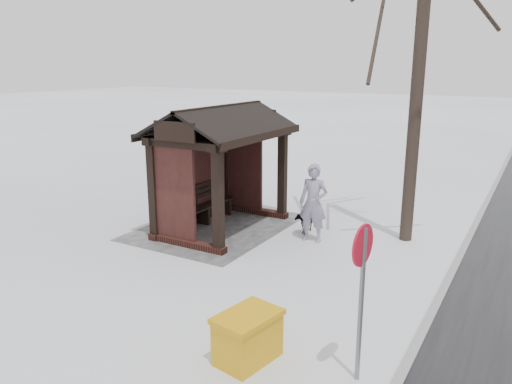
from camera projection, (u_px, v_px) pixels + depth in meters
ground at (223, 228)px, 12.63m from camera, size 120.00×120.00×0.00m
kerb at (452, 272)px, 9.95m from camera, size 120.00×0.15×0.06m
trampled_patch at (217, 227)px, 12.73m from camera, size 4.20×3.20×0.02m
bus_shelter at (216, 143)px, 12.17m from camera, size 3.60×2.40×3.09m
pedestrian at (313, 203)px, 11.52m from camera, size 0.49×0.70×1.84m
dog at (305, 221)px, 12.31m from camera, size 0.65×0.32×0.53m
grit_bin at (248, 337)px, 6.93m from camera, size 1.02×0.79×0.71m
road_sign at (362, 269)px, 6.22m from camera, size 0.55×0.11×2.14m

